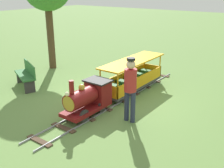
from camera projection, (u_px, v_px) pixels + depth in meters
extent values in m
plane|color=#608442|center=(117.00, 99.00, 8.03)|extent=(60.00, 60.00, 0.00)
cube|color=gray|center=(123.00, 101.00, 7.84)|extent=(0.03, 6.40, 0.04)
cube|color=gray|center=(110.00, 97.00, 8.11)|extent=(0.03, 6.40, 0.04)
cube|color=#4C3828|center=(160.00, 75.00, 10.13)|extent=(0.71, 0.14, 0.03)
cube|color=#4C3828|center=(151.00, 80.00, 9.59)|extent=(0.71, 0.14, 0.03)
cube|color=#4C3828|center=(141.00, 86.00, 9.05)|extent=(0.71, 0.14, 0.03)
cube|color=#4C3828|center=(129.00, 92.00, 8.51)|extent=(0.71, 0.14, 0.03)
cube|color=#4C3828|center=(116.00, 99.00, 7.98)|extent=(0.71, 0.14, 0.03)
cube|color=#4C3828|center=(101.00, 107.00, 7.44)|extent=(0.71, 0.14, 0.03)
cube|color=#4C3828|center=(84.00, 117.00, 6.90)|extent=(0.71, 0.14, 0.03)
cube|color=#4C3828|center=(63.00, 128.00, 6.37)|extent=(0.71, 0.14, 0.03)
cube|color=#4C3828|center=(40.00, 141.00, 5.83)|extent=(0.71, 0.14, 0.03)
cube|color=maroon|center=(87.00, 108.00, 6.93)|extent=(0.59, 1.40, 0.10)
cylinder|color=maroon|center=(81.00, 98.00, 6.66)|extent=(0.44, 0.85, 0.44)
cylinder|color=#B7932D|center=(69.00, 104.00, 6.34)|extent=(0.37, 0.02, 0.37)
cylinder|color=maroon|center=(72.00, 87.00, 6.30)|extent=(0.12, 0.12, 0.32)
sphere|color=#B7932D|center=(82.00, 87.00, 6.60)|extent=(0.16, 0.16, 0.16)
cube|color=maroon|center=(98.00, 91.00, 7.18)|extent=(0.59, 0.45, 0.55)
cube|color=black|center=(98.00, 81.00, 7.07)|extent=(0.67, 0.53, 0.04)
sphere|color=#F2EAB2|center=(67.00, 94.00, 6.22)|extent=(0.10, 0.10, 0.10)
cylinder|color=#2D2D2D|center=(84.00, 116.00, 6.54)|extent=(0.05, 0.32, 0.32)
cylinder|color=#2D2D2D|center=(70.00, 111.00, 6.80)|extent=(0.05, 0.32, 0.32)
cylinder|color=#2D2D2D|center=(102.00, 106.00, 7.06)|extent=(0.05, 0.32, 0.32)
cylinder|color=#2D2D2D|center=(89.00, 102.00, 7.33)|extent=(0.05, 0.32, 0.32)
cube|color=#3F3F3F|center=(132.00, 85.00, 8.60)|extent=(0.67, 2.60, 0.08)
cube|color=orange|center=(141.00, 81.00, 8.35)|extent=(0.04, 2.60, 0.35)
cube|color=orange|center=(124.00, 77.00, 8.70)|extent=(0.04, 2.60, 0.35)
cube|color=orange|center=(108.00, 91.00, 7.56)|extent=(0.67, 0.04, 0.35)
cube|color=orange|center=(152.00, 70.00, 9.49)|extent=(0.67, 0.04, 0.35)
cylinder|color=orange|center=(118.00, 86.00, 7.34)|extent=(0.04, 0.04, 0.75)
cylinder|color=orange|center=(100.00, 82.00, 7.69)|extent=(0.04, 0.04, 0.75)
cylinder|color=orange|center=(160.00, 66.00, 9.23)|extent=(0.04, 0.04, 0.75)
cylinder|color=orange|center=(144.00, 63.00, 9.57)|extent=(0.04, 0.04, 0.75)
cube|color=orange|center=(133.00, 61.00, 8.32)|extent=(0.77, 2.70, 0.04)
cube|color=#2D6B33|center=(147.00, 74.00, 9.24)|extent=(0.51, 0.20, 0.24)
cube|color=#2D6B33|center=(140.00, 77.00, 8.89)|extent=(0.51, 0.20, 0.24)
cube|color=#2D6B33|center=(133.00, 81.00, 8.55)|extent=(0.51, 0.20, 0.24)
cube|color=#2D6B33|center=(124.00, 85.00, 8.20)|extent=(0.51, 0.20, 0.24)
cube|color=#2D6B33|center=(116.00, 89.00, 7.85)|extent=(0.51, 0.20, 0.24)
cylinder|color=#262626|center=(122.00, 96.00, 7.79)|extent=(0.04, 0.24, 0.24)
cylinder|color=#262626|center=(109.00, 93.00, 8.05)|extent=(0.04, 0.24, 0.24)
cylinder|color=#262626|center=(153.00, 80.00, 9.16)|extent=(0.04, 0.24, 0.24)
cylinder|color=#262626|center=(141.00, 77.00, 9.43)|extent=(0.04, 0.24, 0.24)
cylinder|color=#282D47|center=(133.00, 107.00, 6.54)|extent=(0.12, 0.12, 0.80)
cylinder|color=#282D47|center=(127.00, 105.00, 6.64)|extent=(0.12, 0.12, 0.80)
cylinder|color=#B22828|center=(130.00, 80.00, 6.36)|extent=(0.30, 0.30, 0.55)
sphere|color=beige|center=(131.00, 65.00, 6.22)|extent=(0.22, 0.22, 0.22)
cylinder|color=black|center=(131.00, 59.00, 6.18)|extent=(0.20, 0.20, 0.06)
cube|color=#2D6B33|center=(25.00, 75.00, 8.82)|extent=(1.35, 0.89, 0.06)
cube|color=#2D6B33|center=(30.00, 68.00, 8.83)|extent=(1.21, 0.56, 0.40)
cube|color=#333333|center=(30.00, 86.00, 8.43)|extent=(0.20, 0.33, 0.42)
cube|color=#333333|center=(22.00, 76.00, 9.36)|extent=(0.20, 0.33, 0.42)
cylinder|color=#4C3823|center=(51.00, 37.00, 10.66)|extent=(0.28, 0.28, 2.53)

